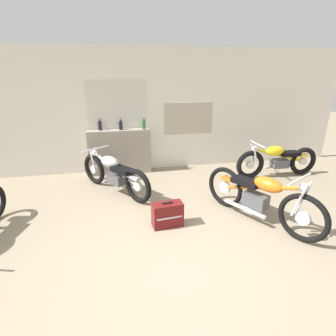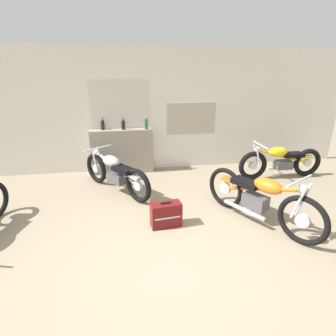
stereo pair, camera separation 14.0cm
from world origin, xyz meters
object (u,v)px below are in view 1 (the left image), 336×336
(bottle_leftmost, at_px, (100,125))
(motorcycle_yellow, at_px, (277,160))
(hard_case_darkred, at_px, (167,215))
(bottle_center, at_px, (144,123))
(motorcycle_orange, at_px, (260,196))
(motorcycle_silver, at_px, (114,173))
(bottle_left_center, at_px, (121,125))

(bottle_leftmost, xyz_separation_m, motorcycle_yellow, (3.90, -0.95, -0.76))
(hard_case_darkred, bearing_deg, motorcycle_yellow, 28.90)
(motorcycle_yellow, height_order, hard_case_darkred, motorcycle_yellow)
(bottle_center, relative_size, motorcycle_orange, 0.17)
(bottle_center, xyz_separation_m, motorcycle_orange, (1.55, -2.55, -0.73))
(bottle_leftmost, distance_m, motorcycle_silver, 1.38)
(bottle_leftmost, bearing_deg, motorcycle_silver, -76.70)
(bottle_left_center, bearing_deg, motorcycle_silver, -100.12)
(motorcycle_yellow, xyz_separation_m, hard_case_darkred, (-2.83, -1.56, -0.20))
(bottle_left_center, relative_size, hard_case_darkred, 0.54)
(bottle_center, bearing_deg, motorcycle_yellow, -16.35)
(bottle_leftmost, distance_m, motorcycle_yellow, 4.08)
(motorcycle_yellow, bearing_deg, motorcycle_silver, -177.32)
(hard_case_darkred, bearing_deg, motorcycle_orange, -5.04)
(bottle_left_center, relative_size, motorcycle_orange, 0.14)
(bottle_left_center, height_order, hard_case_darkred, bottle_left_center)
(bottle_leftmost, distance_m, bottle_center, 0.98)
(motorcycle_silver, bearing_deg, bottle_center, 55.53)
(motorcycle_silver, xyz_separation_m, hard_case_darkred, (0.80, -1.39, -0.20))
(bottle_left_center, height_order, bottle_center, bottle_center)
(motorcycle_yellow, distance_m, hard_case_darkred, 3.24)
(motorcycle_orange, bearing_deg, motorcycle_yellow, 50.87)
(bottle_center, relative_size, hard_case_darkred, 0.62)
(bottle_left_center, distance_m, hard_case_darkred, 2.72)
(motorcycle_orange, relative_size, motorcycle_silver, 1.14)
(motorcycle_orange, height_order, motorcycle_yellow, motorcycle_orange)
(motorcycle_silver, xyz_separation_m, motorcycle_yellow, (3.63, 0.17, -0.01))
(bottle_leftmost, relative_size, motorcycle_silver, 0.16)
(bottle_leftmost, xyz_separation_m, bottle_center, (0.97, -0.09, 0.02))
(bottle_leftmost, bearing_deg, motorcycle_yellow, -13.72)
(motorcycle_yellow, bearing_deg, bottle_left_center, 165.21)
(motorcycle_silver, distance_m, hard_case_darkred, 1.62)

